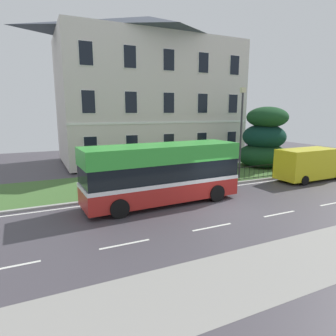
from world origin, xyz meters
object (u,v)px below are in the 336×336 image
at_px(evergreen_tree, 264,141).
at_px(white_panel_van, 309,164).
at_px(street_lamp_post, 241,127).
at_px(georgian_townhouse, 150,90).
at_px(single_decker_bus, 162,173).

height_order(evergreen_tree, white_panel_van, evergreen_tree).
xyz_separation_m(white_panel_van, street_lamp_post, (-4.55, 2.33, 2.69)).
distance_m(georgian_townhouse, evergreen_tree, 12.48).
relative_size(evergreen_tree, street_lamp_post, 0.84).
relative_size(evergreen_tree, white_panel_van, 0.96).
height_order(single_decker_bus, white_panel_van, single_decker_bus).
bearing_deg(evergreen_tree, georgian_townhouse, 131.33).
bearing_deg(white_panel_van, single_decker_bus, -179.01).
relative_size(single_decker_bus, white_panel_van, 1.54).
distance_m(georgian_townhouse, single_decker_bus, 16.18).
distance_m(georgian_townhouse, street_lamp_post, 12.37).
distance_m(evergreen_tree, white_panel_van, 5.49).
height_order(georgian_townhouse, evergreen_tree, georgian_townhouse).
bearing_deg(georgian_townhouse, single_decker_bus, -109.08).
relative_size(georgian_townhouse, evergreen_tree, 3.26).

